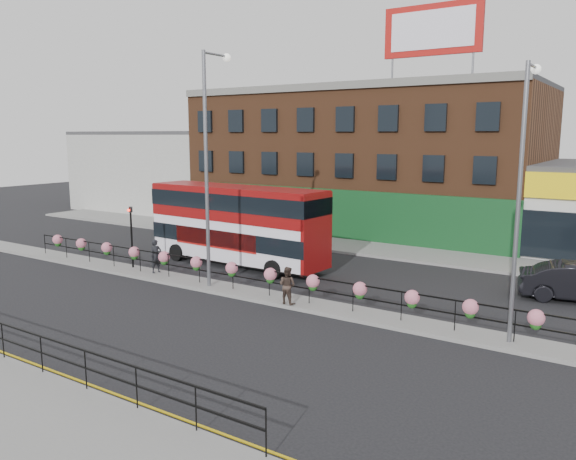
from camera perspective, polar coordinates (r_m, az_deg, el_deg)
The scene contains 16 objects.
ground at distance 24.95m, azimuth -3.80°, elevation -6.64°, with size 120.00×120.00×0.00m, color black.
north_pavement at distance 34.99m, azimuth 8.09°, elevation -1.85°, with size 60.00×4.00×0.15m, color gray.
median at distance 24.93m, azimuth -3.80°, elevation -6.47°, with size 60.00×1.60×0.15m, color gray.
yellow_line_inner at distance 18.60m, azimuth -22.56°, elevation -13.16°, with size 60.00×0.10×0.01m, color gold.
yellow_line_outer at distance 18.51m, azimuth -23.03°, elevation -13.31°, with size 60.00×0.10×0.01m, color gold.
brick_building at distance 43.25m, azimuth 7.94°, elevation 7.08°, with size 25.00×12.21×10.30m.
warehouse_west at distance 55.12m, azimuth -11.57°, elevation 5.97°, with size 15.50×12.00×7.30m.
billboard at distance 36.66m, azimuth 14.46°, elevation 19.08°, with size 6.00×0.29×4.40m.
median_railing at distance 24.68m, azimuth -3.82°, elevation -4.30°, with size 30.04×0.56×1.23m.
south_railing at distance 19.70m, azimuth -27.05°, elevation -9.25°, with size 20.04×0.05×1.12m.
double_decker_bus at distance 30.16m, azimuth -5.23°, elevation 1.30°, with size 10.73×3.13×4.29m.
pedestrian_a at distance 28.88m, azimuth -13.27°, elevation -2.60°, with size 0.52×0.68×1.69m, color black.
pedestrian_b at distance 23.00m, azimuth -0.08°, elevation -5.63°, with size 0.76×0.60×1.55m, color #3E2F27.
lamp_column_west at distance 25.44m, azimuth -7.94°, elevation 8.12°, with size 0.38×1.84×10.47m.
lamp_column_east at distance 19.65m, azimuth 22.64°, elevation 4.75°, with size 0.33×1.60×9.13m.
traffic_light_median at distance 30.08m, azimuth -15.67°, elevation 0.64°, with size 0.15×0.28×3.65m.
Camera 1 is at (14.45, -19.11, 6.98)m, focal length 35.00 mm.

